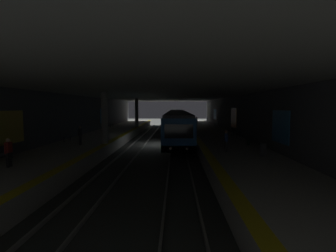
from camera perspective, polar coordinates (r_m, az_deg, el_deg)
ground_plane at (r=27.92m, az=-2.26°, el=-4.38°), size 120.00×120.00×0.00m
track_left at (r=27.85m, az=2.28°, el=-4.24°), size 60.00×1.53×0.16m
track_right at (r=28.15m, az=-6.74°, el=-4.17°), size 60.00×1.53×0.16m
platform_left at (r=28.16m, az=11.18°, el=-3.31°), size 60.00×5.30×1.06m
platform_right at (r=29.05m, az=-15.28°, el=-3.14°), size 60.00×5.30×1.06m
wall_left at (r=28.58m, az=16.99°, el=1.28°), size 60.00×0.56×5.60m
wall_right at (r=29.82m, az=-20.71°, el=1.31°), size 60.00×0.56×5.60m
ceiling_slab at (r=27.62m, az=-2.29°, el=7.59°), size 60.00×19.40×0.40m
pillar_near at (r=22.41m, az=-14.55°, el=1.82°), size 0.56×0.56×4.55m
pillar_far at (r=39.94m, az=-7.32°, el=3.07°), size 0.56×0.56×4.55m
metro_train at (r=37.89m, az=2.14°, el=1.06°), size 37.77×2.83×3.49m
bench_left_near at (r=27.58m, az=15.58°, el=-1.36°), size 1.70×0.47×0.86m
bench_left_mid at (r=40.86m, az=11.04°, el=0.60°), size 1.70×0.47×0.86m
bench_right_near at (r=17.97m, az=-34.08°, el=-5.08°), size 1.70×0.47×0.86m
bench_right_mid at (r=25.38m, az=-22.65°, el=-2.05°), size 1.70×0.47×0.86m
bench_right_far at (r=40.81m, az=-13.12°, el=0.56°), size 1.70×0.47×0.86m
person_waiting_near at (r=38.51m, az=6.71°, el=1.00°), size 0.60×0.23×1.69m
person_walking_mid at (r=15.91m, az=-33.15°, el=-5.01°), size 0.60×0.22×1.58m
person_standing_far at (r=22.24m, az=-19.81°, el=-1.92°), size 0.60×0.22×1.63m
person_boarding at (r=18.33m, az=13.38°, el=-3.26°), size 0.60×0.22×1.55m
backpack_on_floor at (r=22.16m, az=18.20°, el=-3.68°), size 0.30×0.20×0.40m
trash_bin at (r=17.56m, az=21.31°, el=-5.14°), size 0.44×0.44×0.85m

